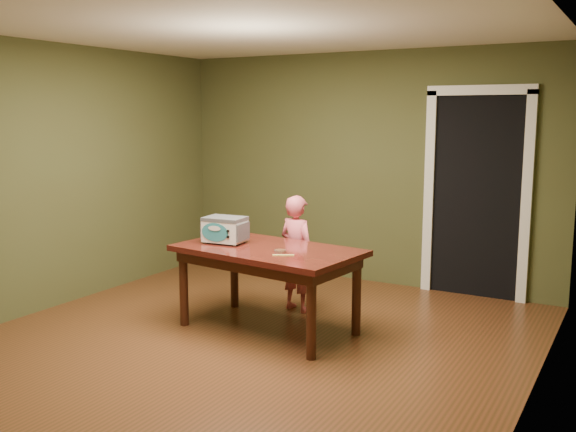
{
  "coord_description": "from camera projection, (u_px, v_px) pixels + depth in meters",
  "views": [
    {
      "loc": [
        2.85,
        -4.24,
        1.92
      ],
      "look_at": [
        -0.12,
        1.0,
        0.95
      ],
      "focal_mm": 40.0,
      "sensor_mm": 36.0,
      "label": 1
    }
  ],
  "objects": [
    {
      "name": "child",
      "position": [
        297.0,
        253.0,
        6.24
      ],
      "size": [
        0.47,
        0.37,
        1.14
      ],
      "primitive_type": "imported",
      "rotation": [
        0.0,
        0.0,
        2.88
      ],
      "color": "#E55E6E",
      "rests_on": "floor"
    },
    {
      "name": "floor",
      "position": [
        241.0,
        346.0,
        5.34
      ],
      "size": [
        5.0,
        5.0,
        0.0
      ],
      "primitive_type": "plane",
      "color": "brown",
      "rests_on": "ground"
    },
    {
      "name": "toy_oven",
      "position": [
        225.0,
        229.0,
        5.82
      ],
      "size": [
        0.41,
        0.29,
        0.24
      ],
      "rotation": [
        0.0,
        0.0,
        0.09
      ],
      "color": "#4C4F54",
      "rests_on": "dining_table"
    },
    {
      "name": "dining_table",
      "position": [
        268.0,
        259.0,
        5.64
      ],
      "size": [
        1.69,
        1.08,
        0.75
      ],
      "rotation": [
        0.0,
        0.0,
        -0.12
      ],
      "color": "#3C100D",
      "rests_on": "floor"
    },
    {
      "name": "spatula",
      "position": [
        283.0,
        255.0,
        5.31
      ],
      "size": [
        0.17,
        0.11,
        0.01
      ],
      "primitive_type": "cube",
      "rotation": [
        0.0,
        0.0,
        0.51
      ],
      "color": "#EEE567",
      "rests_on": "dining_table"
    },
    {
      "name": "room_shell",
      "position": [
        239.0,
        140.0,
        5.07
      ],
      "size": [
        4.52,
        5.02,
        2.61
      ],
      "color": "#444A27",
      "rests_on": "ground"
    },
    {
      "name": "baking_pan",
      "position": [
        280.0,
        251.0,
        5.44
      ],
      "size": [
        0.1,
        0.1,
        0.02
      ],
      "color": "silver",
      "rests_on": "dining_table"
    },
    {
      "name": "doorway",
      "position": [
        483.0,
        194.0,
        6.93
      ],
      "size": [
        1.1,
        0.66,
        2.25
      ],
      "color": "black",
      "rests_on": "ground"
    }
  ]
}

